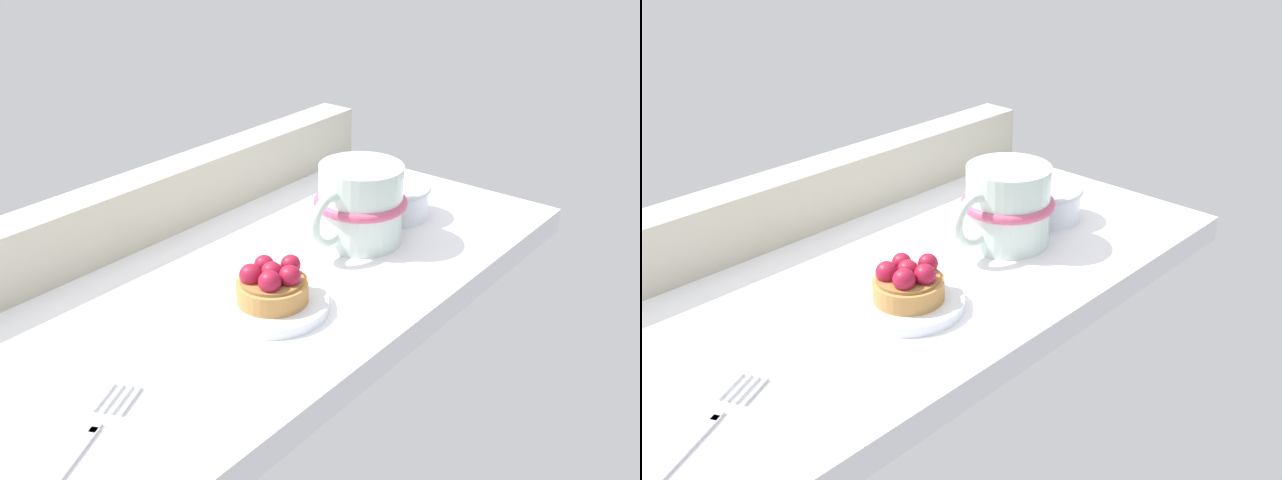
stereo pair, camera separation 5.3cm
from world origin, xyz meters
The scene contains 7 objects.
ground_plane centered at (0.00, 0.00, -1.46)cm, with size 72.94×35.40×2.93cm, color white.
window_rail_back centered at (0.00, 15.33, 3.48)cm, with size 71.48×4.75×6.96cm, color #B2AD99.
dessert_plate centered at (-2.31, -6.22, 0.48)cm, with size 10.34×10.34×1.04cm.
raspberry_tart centered at (-2.34, -6.24, 2.71)cm, with size 6.64×6.64×3.91cm.
coffee_mug centered at (14.37, -3.84, 4.38)cm, with size 13.39×10.13×8.69cm.
dessert_fork centered at (-25.64, -8.70, 0.30)cm, with size 16.21×8.83×0.60cm.
sugar_bowl centered at (22.67, -3.49, 2.05)cm, with size 7.43×7.43×3.83cm.
Camera 1 is at (-46.90, -47.26, 36.48)cm, focal length 42.88 mm.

